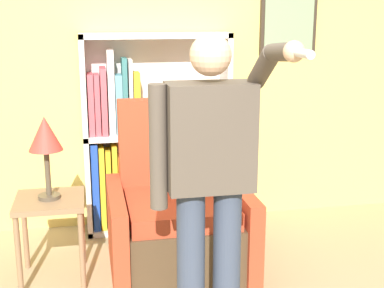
% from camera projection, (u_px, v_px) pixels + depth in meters
% --- Properties ---
extents(wall_back, '(8.00, 0.11, 2.80)m').
position_uv_depth(wall_back, '(128.00, 56.00, 4.26)').
color(wall_back, '#E0C160').
rests_on(wall_back, ground_plane).
extents(bookcase, '(1.16, 0.28, 1.59)m').
position_uv_depth(bookcase, '(138.00, 142.00, 4.27)').
color(bookcase, silver).
rests_on(bookcase, ground_plane).
extents(armchair, '(0.94, 0.88, 1.14)m').
position_uv_depth(armchair, '(177.00, 217.00, 3.73)').
color(armchair, '#4C3823').
rests_on(armchair, ground_plane).
extents(person_standing, '(0.59, 0.78, 1.65)m').
position_uv_depth(person_standing, '(210.00, 173.00, 2.73)').
color(person_standing, '#384256').
rests_on(person_standing, ground_plane).
extents(side_table, '(0.44, 0.44, 0.57)m').
position_uv_depth(side_table, '(50.00, 213.00, 3.49)').
color(side_table, '#846647').
rests_on(side_table, ground_plane).
extents(table_lamp, '(0.22, 0.22, 0.54)m').
position_uv_depth(table_lamp, '(45.00, 138.00, 3.37)').
color(table_lamp, '#4C4233').
rests_on(table_lamp, side_table).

